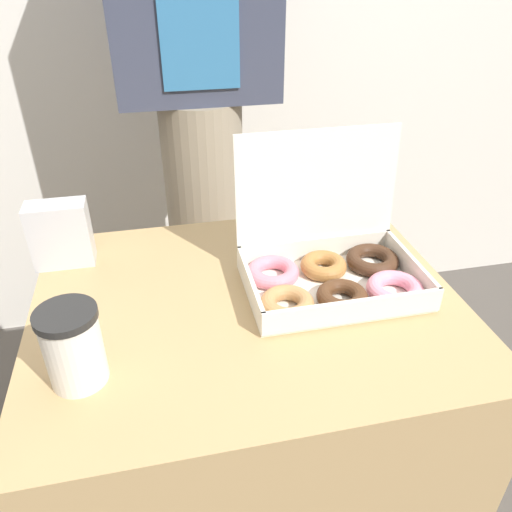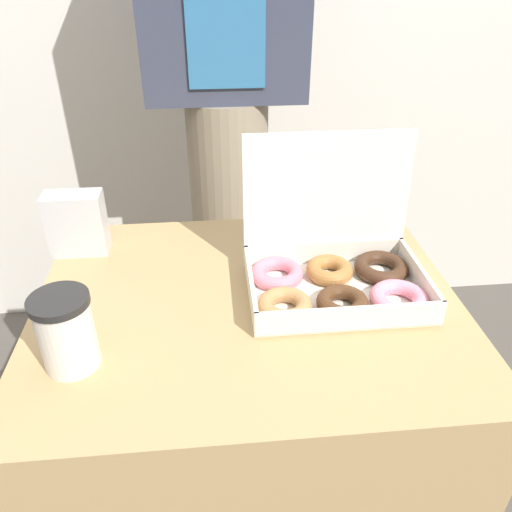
% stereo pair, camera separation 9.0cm
% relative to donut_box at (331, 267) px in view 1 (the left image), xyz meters
% --- Properties ---
extents(table, '(0.81, 0.66, 0.75)m').
position_rel_donut_box_xyz_m(table, '(-0.17, -0.01, -0.42)').
color(table, tan).
rests_on(table, ground_plane).
extents(donut_box, '(0.36, 0.26, 0.28)m').
position_rel_donut_box_xyz_m(donut_box, '(0.00, 0.00, 0.00)').
color(donut_box, white).
rests_on(donut_box, table).
extents(coffee_cup, '(0.09, 0.09, 0.13)m').
position_rel_donut_box_xyz_m(coffee_cup, '(-0.47, -0.16, 0.03)').
color(coffee_cup, silver).
rests_on(coffee_cup, table).
extents(napkin_holder, '(0.12, 0.06, 0.14)m').
position_rel_donut_box_xyz_m(napkin_holder, '(-0.53, 0.20, 0.03)').
color(napkin_holder, silver).
rests_on(napkin_holder, table).
extents(person_customer, '(0.42, 0.23, 1.80)m').
position_rel_donut_box_xyz_m(person_customer, '(-0.18, 0.61, 0.18)').
color(person_customer, gray).
rests_on(person_customer, ground_plane).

